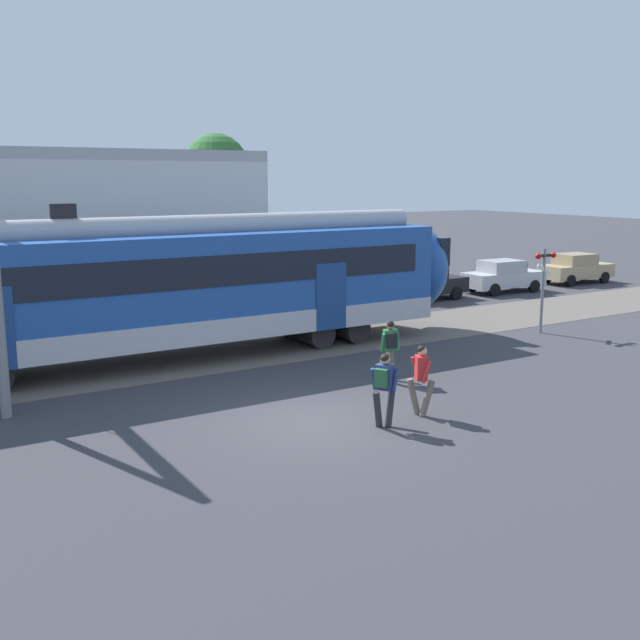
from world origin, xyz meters
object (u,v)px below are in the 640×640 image
(pedestrian_red, at_px, (421,375))
(parked_car_black, at_px, (424,283))
(pedestrian_navy, at_px, (384,384))
(crossing_signal, at_px, (544,277))
(parked_car_silver, at_px, (503,276))
(parked_car_tan, at_px, (576,268))
(pedestrian_green, at_px, (390,345))

(pedestrian_red, height_order, parked_car_black, pedestrian_red)
(pedestrian_navy, distance_m, crossing_signal, 12.06)
(pedestrian_red, distance_m, crossing_signal, 10.87)
(pedestrian_navy, relative_size, parked_car_black, 0.41)
(parked_car_silver, xyz_separation_m, parked_car_tan, (5.49, 0.26, 0.00))
(parked_car_silver, relative_size, crossing_signal, 1.36)
(pedestrian_navy, bearing_deg, parked_car_silver, 37.75)
(parked_car_black, xyz_separation_m, crossing_signal, (-1.10, -7.82, 1.23))
(parked_car_tan, height_order, crossing_signal, crossing_signal)
(pedestrian_red, relative_size, parked_car_black, 0.41)
(pedestrian_red, height_order, parked_car_silver, pedestrian_red)
(crossing_signal, bearing_deg, parked_car_tan, 34.88)
(parked_car_black, distance_m, parked_car_tan, 10.21)
(pedestrian_navy, xyz_separation_m, parked_car_tan, (22.11, 13.13, -0.21))
(parked_car_black, distance_m, crossing_signal, 7.99)
(pedestrian_green, xyz_separation_m, parked_car_silver, (14.21, 9.91, -0.21))
(parked_car_black, bearing_deg, parked_car_silver, -2.36)
(parked_car_silver, xyz_separation_m, crossing_signal, (-5.82, -7.62, 1.23))
(pedestrian_navy, distance_m, parked_car_tan, 25.72)
(parked_car_black, bearing_deg, pedestrian_red, -129.75)
(pedestrian_navy, distance_m, pedestrian_green, 3.82)
(parked_car_black, distance_m, parked_car_silver, 4.72)
(pedestrian_navy, xyz_separation_m, parked_car_black, (11.90, 13.07, -0.21))
(pedestrian_navy, relative_size, crossing_signal, 0.56)
(parked_car_black, xyz_separation_m, parked_car_silver, (4.72, -0.19, 0.00))
(pedestrian_navy, xyz_separation_m, parked_car_silver, (16.63, 12.87, -0.21))
(pedestrian_red, xyz_separation_m, pedestrian_green, (1.19, 2.74, 0.03))
(parked_car_tan, bearing_deg, parked_car_black, -179.64)
(pedestrian_navy, bearing_deg, pedestrian_red, 10.21)
(pedestrian_green, distance_m, parked_car_tan, 22.17)
(pedestrian_red, xyz_separation_m, parked_car_silver, (15.40, 12.65, -0.18))
(pedestrian_green, distance_m, parked_car_silver, 17.33)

